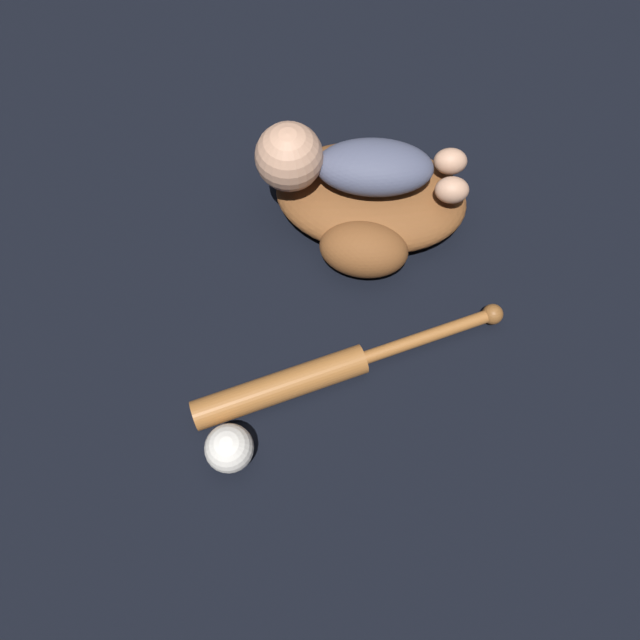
% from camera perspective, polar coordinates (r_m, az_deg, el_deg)
% --- Properties ---
extents(ground_plane, '(6.00, 6.00, 0.00)m').
position_cam_1_polar(ground_plane, '(1.19, 3.99, 11.08)').
color(ground_plane, black).
extents(baseball_glove, '(0.40, 0.34, 0.09)m').
position_cam_1_polar(baseball_glove, '(1.12, 4.56, 10.45)').
color(baseball_glove, brown).
rests_on(baseball_glove, ground).
extents(baby_figure, '(0.35, 0.23, 0.11)m').
position_cam_1_polar(baby_figure, '(1.06, 2.04, 14.13)').
color(baby_figure, '#4C516B').
rests_on(baby_figure, baseball_glove).
extents(baseball_bat, '(0.38, 0.42, 0.05)m').
position_cam_1_polar(baseball_bat, '(1.00, -0.70, -5.13)').
color(baseball_bat, '#9E602D').
rests_on(baseball_bat, ground).
extents(baseball, '(0.07, 0.07, 0.07)m').
position_cam_1_polar(baseball, '(0.96, -8.30, -11.52)').
color(baseball, white).
rests_on(baseball, ground).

